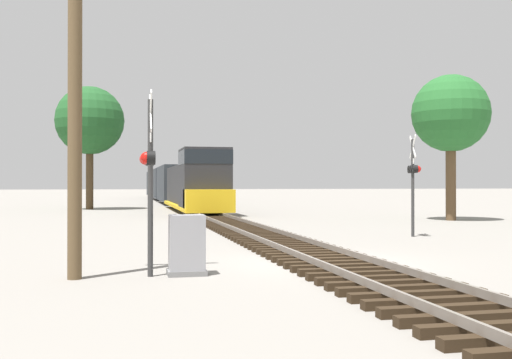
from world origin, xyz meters
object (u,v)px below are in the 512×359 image
crossing_signal_far (414,174)px  relay_cabinet (187,245)px  tree_far_right (451,114)px  utility_pole (75,50)px  crossing_signal_near (149,168)px  tree_mid_background (90,121)px  freight_train (171,184)px

crossing_signal_far → relay_cabinet: crossing_signal_far is taller
relay_cabinet → tree_far_right: tree_far_right is taller
utility_pole → tree_far_right: size_ratio=1.19×
crossing_signal_near → utility_pole: 2.97m
tree_far_right → tree_mid_background: bearing=137.1°
relay_cabinet → tree_far_right: (16.40, 16.63, 5.23)m
utility_pole → tree_far_right: bearing=41.6°
crossing_signal_near → relay_cabinet: (0.83, 0.03, -1.74)m
crossing_signal_far → tree_mid_background: size_ratio=0.40×
crossing_signal_near → tree_far_right: bearing=134.3°
crossing_signal_far → relay_cabinet: bearing=142.5°
utility_pole → tree_mid_background: bearing=92.4°
utility_pole → freight_train: bearing=83.2°
crossing_signal_far → relay_cabinet: (-9.56, -7.77, -1.75)m
freight_train → crossing_signal_far: size_ratio=15.19×
relay_cabinet → utility_pole: utility_pole is taller
crossing_signal_near → utility_pole: utility_pole is taller
relay_cabinet → tree_mid_background: bearing=96.3°
freight_train → crossing_signal_far: bearing=-82.2°
utility_pole → tree_mid_background: size_ratio=0.99×
crossing_signal_near → utility_pole: size_ratio=0.42×
utility_pole → tree_far_right: utility_pole is taller
utility_pole → tree_far_right: (18.81, 16.67, 0.97)m
tree_far_right → freight_train: bearing=110.4°
crossing_signal_near → tree_far_right: (17.23, 16.66, 3.49)m
tree_mid_background → utility_pole: bearing=-87.6°
relay_cabinet → utility_pole: size_ratio=0.14×
tree_mid_background → crossing_signal_near: bearing=-85.0°
tree_far_right → relay_cabinet: bearing=-134.6°
utility_pole → tree_mid_background: (-1.52, 35.53, 2.06)m
freight_train → crossing_signal_near: (-4.51, -50.82, 0.46)m
freight_train → tree_mid_background: tree_mid_background is taller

